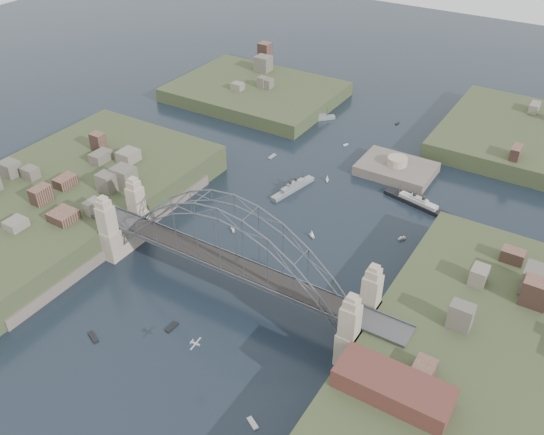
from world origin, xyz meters
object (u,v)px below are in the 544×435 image
Objects in this scene: naval_cruiser_near at (293,188)px; naval_cruiser_far at (315,118)px; bridge at (228,249)px; fort_island at (396,174)px; ocean_liner at (418,204)px; wharf_shed at (393,387)px.

naval_cruiser_near reaches higher than naval_cruiser_far.
bridge is 5.03× the size of naval_cruiser_near.
fort_island is 18.17m from ocean_liner.
fort_island is 1.32× the size of naval_cruiser_near.
wharf_shed reaches higher than naval_cruiser_near.
ocean_liner is (50.34, -33.23, 0.02)m from naval_cruiser_far.
bridge reaches higher than naval_cruiser_far.
bridge is 6.91× the size of naval_cruiser_far.
bridge reaches higher than naval_cruiser_near.
bridge is at bearing -77.85° from naval_cruiser_near.
bridge is 94.10m from naval_cruiser_far.
ocean_liner is (11.95, -13.64, 1.14)m from fort_island.
naval_cruiser_far is (-26.39, 89.58, -11.55)m from bridge.
ocean_liner is at bearing 18.28° from naval_cruiser_near.
naval_cruiser_near is 1.37× the size of naval_cruiser_far.
wharf_shed is 1.65× the size of naval_cruiser_far.
wharf_shed reaches higher than ocean_liner.
ocean_liner is at bearing -48.78° from fort_island.
wharf_shed is 80.50m from naval_cruiser_near.
fort_island is at bearing 110.85° from wharf_shed.
naval_cruiser_far is (-16.65, 44.35, 0.00)m from naval_cruiser_near.
wharf_shed is at bearing -47.78° from naval_cruiser_near.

